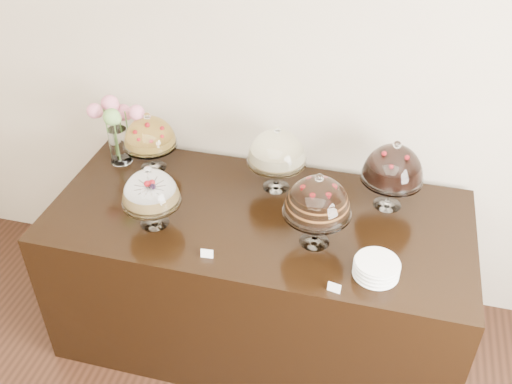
% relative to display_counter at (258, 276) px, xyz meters
% --- Properties ---
extents(wall_back, '(5.00, 0.04, 3.00)m').
position_rel_display_counter_xyz_m(wall_back, '(0.05, 0.55, 1.05)').
color(wall_back, beige).
rests_on(wall_back, ground).
extents(display_counter, '(2.20, 1.00, 0.90)m').
position_rel_display_counter_xyz_m(display_counter, '(0.00, 0.00, 0.00)').
color(display_counter, black).
rests_on(display_counter, ground).
extents(cake_stand_sugar_sponge, '(0.30, 0.30, 0.35)m').
position_rel_display_counter_xyz_m(cake_stand_sugar_sponge, '(-0.50, -0.20, 0.66)').
color(cake_stand_sugar_sponge, white).
rests_on(cake_stand_sugar_sponge, display_counter).
extents(cake_stand_choco_layer, '(0.33, 0.33, 0.40)m').
position_rel_display_counter_xyz_m(cake_stand_choco_layer, '(0.32, -0.14, 0.71)').
color(cake_stand_choco_layer, white).
rests_on(cake_stand_choco_layer, display_counter).
extents(cake_stand_cheesecake, '(0.33, 0.33, 0.39)m').
position_rel_display_counter_xyz_m(cake_stand_cheesecake, '(0.03, 0.26, 0.69)').
color(cake_stand_cheesecake, white).
rests_on(cake_stand_cheesecake, display_counter).
extents(cake_stand_dark_choco, '(0.32, 0.32, 0.40)m').
position_rel_display_counter_xyz_m(cake_stand_dark_choco, '(0.64, 0.25, 0.70)').
color(cake_stand_dark_choco, white).
rests_on(cake_stand_dark_choco, display_counter).
extents(cake_stand_fruit_tart, '(0.31, 0.31, 0.36)m').
position_rel_display_counter_xyz_m(cake_stand_fruit_tart, '(-0.70, 0.27, 0.67)').
color(cake_stand_fruit_tart, white).
rests_on(cake_stand_fruit_tart, display_counter).
extents(flower_vase, '(0.31, 0.28, 0.40)m').
position_rel_display_counter_xyz_m(flower_vase, '(-0.90, 0.29, 0.70)').
color(flower_vase, white).
rests_on(flower_vase, display_counter).
extents(plate_stack, '(0.21, 0.21, 0.08)m').
position_rel_display_counter_xyz_m(plate_stack, '(0.63, -0.30, 0.49)').
color(plate_stack, white).
rests_on(plate_stack, display_counter).
extents(price_card_left, '(0.06, 0.02, 0.04)m').
position_rel_display_counter_xyz_m(price_card_left, '(-0.16, -0.38, 0.47)').
color(price_card_left, white).
rests_on(price_card_left, display_counter).
extents(price_card_right, '(0.06, 0.03, 0.04)m').
position_rel_display_counter_xyz_m(price_card_right, '(0.46, -0.45, 0.47)').
color(price_card_right, white).
rests_on(price_card_right, display_counter).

